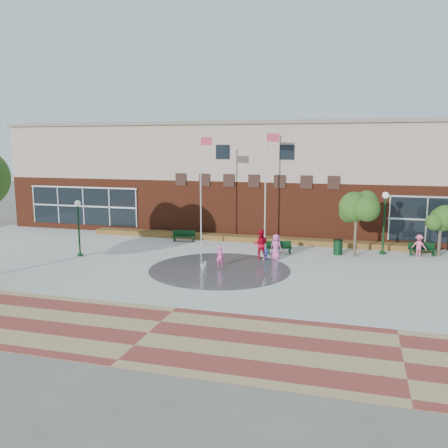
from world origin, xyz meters
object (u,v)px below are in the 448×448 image
(trash_can, at_px, (338,247))
(bench_left, at_px, (184,238))
(flagpole_left, at_px, (201,183))
(flagpole_right, at_px, (266,180))
(child_splash, at_px, (220,256))

(trash_can, bearing_deg, bench_left, 173.85)
(flagpole_left, height_order, bench_left, flagpole_left)
(flagpole_left, distance_m, trash_can, 10.46)
(bench_left, distance_m, trash_can, 11.63)
(flagpole_right, bearing_deg, trash_can, -7.66)
(flagpole_right, bearing_deg, flagpole_left, -142.41)
(flagpole_left, bearing_deg, flagpole_right, 35.49)
(flagpole_right, xyz_separation_m, trash_can, (5.34, -1.86, -4.30))
(bench_left, bearing_deg, flagpole_left, -45.80)
(bench_left, relative_size, trash_can, 1.72)
(bench_left, xyz_separation_m, child_splash, (4.78, -6.44, 0.37))
(child_splash, bearing_deg, flagpole_left, -71.12)
(flagpole_left, distance_m, flagpole_right, 4.77)
(flagpole_left, xyz_separation_m, child_splash, (2.84, -4.98, -3.98))
(trash_can, bearing_deg, flagpole_right, 160.74)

